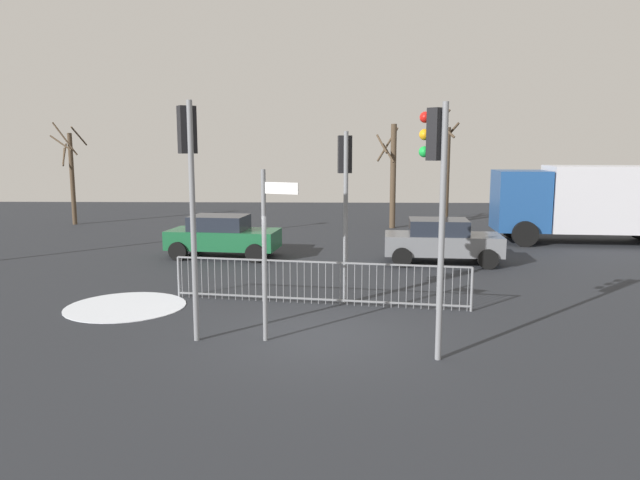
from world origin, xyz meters
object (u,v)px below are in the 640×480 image
Objects in this scene: direction_sign_post at (267,247)px; car_grey_far at (441,240)px; traffic_light_mid_right at (437,174)px; traffic_light_rear_right at (345,178)px; bare_tree_centre at (446,170)px; traffic_light_mid_left at (189,167)px; delivery_truck at (587,200)px; bare_tree_right at (71,174)px; bare_tree_left at (392,174)px; car_green_mid at (223,235)px.

car_grey_far is (4.84, 8.24, -1.12)m from direction_sign_post.
traffic_light_mid_right is 1.17× the size of car_grey_far.
traffic_light_rear_right is 0.73× the size of bare_tree_centre.
traffic_light_mid_left is 18.07m from delivery_truck.
delivery_truck is at bearing 10.60° from traffic_light_mid_left.
direction_sign_post is at bearing 52.77° from delivery_truck.
bare_tree_left is at bearing -3.17° from bare_tree_right.
traffic_light_mid_right is 23.98m from bare_tree_right.
delivery_truck is 1.25× the size of bare_tree_centre.
traffic_light_mid_left is at bearing -123.19° from car_grey_far.
delivery_truck is (14.02, 3.51, 0.97)m from car_green_mid.
delivery_truck is 1.47× the size of bare_tree_left.
bare_tree_right is (-23.16, 5.26, 0.79)m from delivery_truck.
bare_tree_right is (-16.62, 9.68, 1.76)m from car_grey_far.
bare_tree_right reaches higher than car_grey_far.
car_grey_far is (6.35, 8.12, -2.67)m from traffic_light_mid_left.
bare_tree_right is at bearing 86.36° from traffic_light_mid_left.
traffic_light_mid_right is at bearing -96.03° from car_grey_far.
direction_sign_post is 0.47× the size of delivery_truck.
direction_sign_post is 17.53m from bare_tree_left.
direction_sign_post is at bearing -125.29° from traffic_light_rear_right.
bare_tree_right reaches higher than traffic_light_mid_left.
bare_tree_right reaches higher than bare_tree_left.
traffic_light_rear_right is at bearing -108.53° from bare_tree_centre.
bare_tree_right reaches higher than car_green_mid.
bare_tree_left is at bearing -145.73° from bare_tree_centre.
car_green_mid is at bearing -43.79° from bare_tree_right.
delivery_truck is at bearing 34.91° from traffic_light_rear_right.
car_grey_far is at bearing 82.41° from direction_sign_post.
bare_tree_right is at bearing 143.55° from car_green_mid.
bare_tree_left reaches higher than traffic_light_rear_right.
car_grey_far is (1.74, 9.11, -2.59)m from traffic_light_mid_right.
car_grey_far is at bearing 18.38° from traffic_light_mid_left.
car_green_mid is 0.69× the size of bare_tree_centre.
direction_sign_post is (1.50, -0.12, -1.54)m from traffic_light_mid_left.
bare_tree_centre is (6.86, 18.99, 0.80)m from direction_sign_post.
bare_tree_centre reaches higher than traffic_light_mid_left.
bare_tree_centre is 18.66m from bare_tree_right.
traffic_light_mid_right is 9.63m from car_grey_far.
delivery_truck is (9.84, 9.50, -1.34)m from traffic_light_rear_right.
bare_tree_centre reaches higher than traffic_light_rear_right.
traffic_light_rear_right is 6.48m from car_grey_far.
traffic_light_mid_left is 1.19× the size of car_grey_far.
car_green_mid is 1.01× the size of car_grey_far.
traffic_light_mid_left is 0.93× the size of bare_tree_right.
traffic_light_mid_right reaches higher than direction_sign_post.
car_grey_far is at bearing 38.80° from delivery_truck.
bare_tree_right is at bearing 122.97° from traffic_light_rear_right.
bare_tree_right reaches higher than delivery_truck.
traffic_light_rear_right is 14.11m from bare_tree_left.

